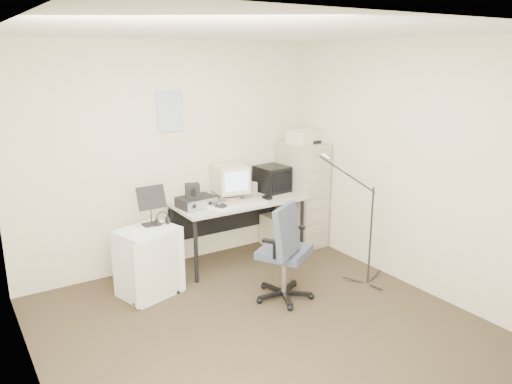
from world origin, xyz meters
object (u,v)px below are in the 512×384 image
desk (239,230)px  office_chair (284,250)px  filing_cabinet (302,194)px  side_cart (149,262)px

desk → office_chair: size_ratio=1.48×
filing_cabinet → side_cart: filing_cabinet is taller
desk → side_cart: (-1.21, -0.27, -0.02)m
filing_cabinet → office_chair: (-1.08, -1.12, -0.14)m
office_chair → side_cart: size_ratio=1.47×
desk → side_cart: 1.24m
filing_cabinet → office_chair: size_ratio=1.28×
desk → side_cart: desk is taller
office_chair → desk: bearing=52.2°
filing_cabinet → office_chair: filing_cabinet is taller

